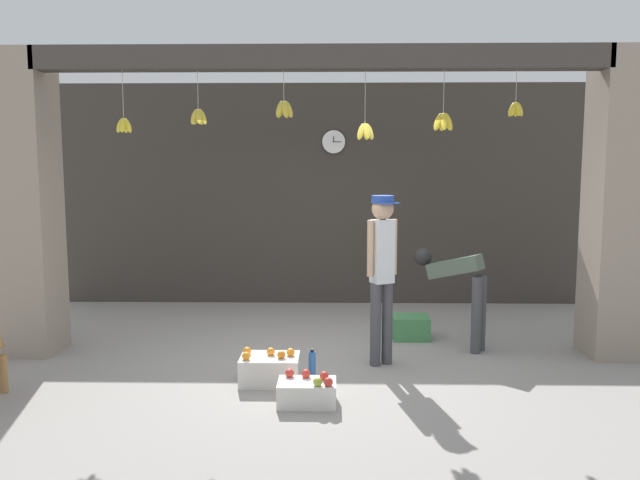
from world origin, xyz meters
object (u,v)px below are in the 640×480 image
(worker_stooping, at_px, (459,284))
(water_bottle, at_px, (312,364))
(fruit_crate_oranges, at_px, (270,369))
(fruit_crate_apples, at_px, (307,392))
(shopkeeper, at_px, (382,265))
(produce_box_green, at_px, (410,327))
(wall_clock, at_px, (334,142))

(worker_stooping, height_order, water_bottle, worker_stooping)
(water_bottle, bearing_deg, fruit_crate_oranges, -159.94)
(fruit_crate_apples, height_order, water_bottle, water_bottle)
(shopkeeper, relative_size, produce_box_green, 4.06)
(fruit_crate_apples, bearing_deg, water_bottle, 88.34)
(produce_box_green, xyz_separation_m, wall_clock, (-0.91, 1.93, 2.26))
(shopkeeper, xyz_separation_m, wall_clock, (-0.49, 2.94, 1.35))
(worker_stooping, xyz_separation_m, water_bottle, (-1.60, -1.04, -0.60))
(fruit_crate_apples, height_order, wall_clock, wall_clock)
(produce_box_green, distance_m, wall_clock, 3.11)
(fruit_crate_oranges, bearing_deg, shopkeeper, 27.68)
(fruit_crate_apples, height_order, produce_box_green, fruit_crate_apples)
(worker_stooping, distance_m, fruit_crate_oranges, 2.40)
(shopkeeper, relative_size, water_bottle, 6.10)
(shopkeeper, bearing_deg, worker_stooping, -173.67)
(wall_clock, bearing_deg, water_bottle, -93.56)
(fruit_crate_oranges, distance_m, produce_box_green, 2.19)
(fruit_crate_apples, distance_m, water_bottle, 0.67)
(shopkeeper, height_order, fruit_crate_apples, shopkeeper)
(fruit_crate_apples, bearing_deg, produce_box_green, 61.46)
(fruit_crate_apples, bearing_deg, fruit_crate_oranges, 125.48)
(shopkeeper, xyz_separation_m, produce_box_green, (0.43, 1.00, -0.91))
(shopkeeper, distance_m, water_bottle, 1.22)
(water_bottle, bearing_deg, produce_box_green, 51.85)
(produce_box_green, bearing_deg, fruit_crate_apples, -118.54)
(shopkeeper, bearing_deg, water_bottle, 3.88)
(shopkeeper, bearing_deg, produce_box_green, -140.75)
(worker_stooping, height_order, produce_box_green, worker_stooping)
(shopkeeper, distance_m, produce_box_green, 1.42)
(produce_box_green, height_order, water_bottle, water_bottle)
(shopkeeper, height_order, water_bottle, shopkeeper)
(worker_stooping, bearing_deg, wall_clock, 64.88)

